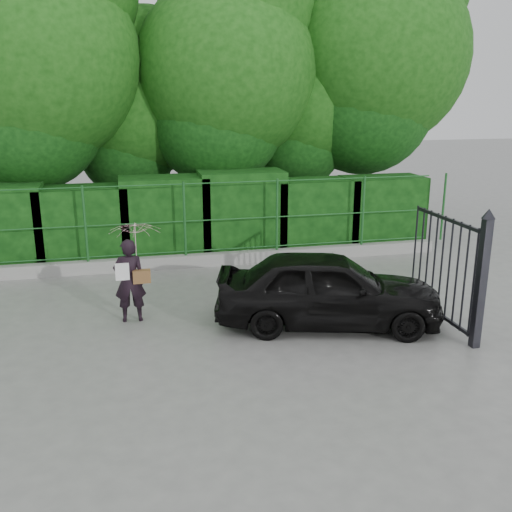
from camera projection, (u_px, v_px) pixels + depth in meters
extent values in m
plane|color=gray|center=(192.00, 343.00, 9.70)|extent=(80.00, 80.00, 0.00)
cube|color=#9E9E99|center=(170.00, 262.00, 13.88)|extent=(14.00, 0.25, 0.30)
cylinder|color=#1D5923|center=(85.00, 224.00, 13.18)|extent=(0.06, 0.06, 1.80)
cylinder|color=#1D5923|center=(185.00, 219.00, 13.68)|extent=(0.06, 0.06, 1.80)
cylinder|color=#1D5923|center=(277.00, 215.00, 14.18)|extent=(0.06, 0.06, 1.80)
cylinder|color=#1D5923|center=(363.00, 211.00, 14.69)|extent=(0.06, 0.06, 1.80)
cylinder|color=#1D5923|center=(443.00, 207.00, 15.19)|extent=(0.06, 0.06, 1.80)
cylinder|color=#1D5923|center=(169.00, 252.00, 13.81)|extent=(13.60, 0.03, 0.03)
cylinder|color=#1D5923|center=(168.00, 222.00, 13.61)|extent=(13.60, 0.03, 0.03)
cylinder|color=#1D5923|center=(166.00, 185.00, 13.36)|extent=(13.60, 0.03, 0.03)
cube|color=black|center=(84.00, 225.00, 14.16)|extent=(2.20, 1.20, 1.92)
cube|color=black|center=(165.00, 218.00, 14.57)|extent=(2.20, 1.20, 2.09)
cube|color=black|center=(241.00, 212.00, 15.00)|extent=(2.20, 1.20, 2.19)
cube|color=black|center=(313.00, 214.00, 15.47)|extent=(2.20, 1.20, 1.90)
cube|color=black|center=(381.00, 211.00, 15.91)|extent=(2.20, 1.20, 1.91)
cylinder|color=black|center=(45.00, 166.00, 15.18)|extent=(0.36, 0.36, 4.50)
sphere|color=#14470F|center=(34.00, 59.00, 14.44)|extent=(5.40, 5.40, 5.40)
cylinder|color=black|center=(140.00, 180.00, 17.11)|extent=(0.36, 0.36, 3.25)
sphere|color=#14470F|center=(136.00, 113.00, 16.58)|extent=(3.90, 3.90, 3.90)
cylinder|color=black|center=(227.00, 164.00, 16.59)|extent=(0.36, 0.36, 4.25)
sphere|color=#14470F|center=(226.00, 73.00, 15.89)|extent=(5.10, 5.10, 5.10)
cylinder|color=black|center=(302.00, 172.00, 17.89)|extent=(0.36, 0.36, 3.50)
sphere|color=#14470F|center=(303.00, 103.00, 17.32)|extent=(4.20, 4.20, 4.20)
cylinder|color=black|center=(367.00, 151.00, 17.79)|extent=(0.36, 0.36, 4.75)
sphere|color=#14470F|center=(372.00, 55.00, 17.01)|extent=(5.70, 5.70, 5.70)
cube|color=black|center=(481.00, 285.00, 9.29)|extent=(0.14, 0.14, 2.20)
cone|color=black|center=(489.00, 214.00, 8.96)|extent=(0.22, 0.22, 0.16)
cube|color=black|center=(438.00, 314.00, 10.62)|extent=(0.05, 2.00, 0.06)
cube|color=black|center=(447.00, 219.00, 10.13)|extent=(0.05, 2.00, 0.06)
cylinder|color=black|center=(473.00, 284.00, 9.49)|extent=(0.04, 0.04, 1.90)
cylinder|color=black|center=(465.00, 279.00, 9.72)|extent=(0.04, 0.04, 1.90)
cylinder|color=black|center=(457.00, 275.00, 9.96)|extent=(0.04, 0.04, 1.90)
cylinder|color=black|center=(449.00, 271.00, 10.19)|extent=(0.04, 0.04, 1.90)
cylinder|color=black|center=(441.00, 267.00, 10.42)|extent=(0.04, 0.04, 1.90)
cylinder|color=black|center=(434.00, 263.00, 10.66)|extent=(0.04, 0.04, 1.90)
cylinder|color=black|center=(427.00, 259.00, 10.89)|extent=(0.04, 0.04, 1.90)
cylinder|color=black|center=(421.00, 256.00, 11.13)|extent=(0.04, 0.04, 1.90)
cylinder|color=black|center=(415.00, 253.00, 11.36)|extent=(0.04, 0.04, 1.90)
imported|color=black|center=(130.00, 281.00, 10.48)|extent=(0.58, 0.39, 1.58)
imported|color=#F3BFC9|center=(136.00, 246.00, 10.39)|extent=(0.94, 0.96, 0.86)
cube|color=brown|center=(142.00, 276.00, 10.43)|extent=(0.32, 0.15, 0.24)
cube|color=white|center=(122.00, 272.00, 10.28)|extent=(0.25, 0.02, 0.32)
imported|color=black|center=(328.00, 289.00, 10.33)|extent=(4.34, 2.65, 1.38)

